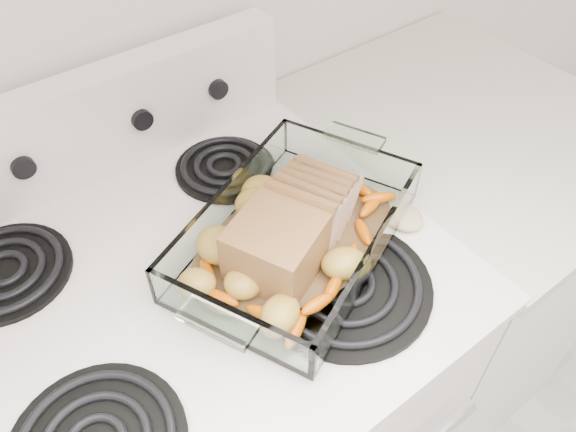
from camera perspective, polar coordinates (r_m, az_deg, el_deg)
electric_range at (r=1.23m, az=-8.29°, el=-19.44°), size 0.78×0.70×1.12m
counter_right at (r=1.48m, az=14.22°, el=-4.98°), size 0.58×0.68×0.93m
baking_dish at (r=0.84m, az=0.83°, el=-2.14°), size 0.38×0.25×0.07m
pork_roast at (r=0.80m, az=-0.45°, el=-1.31°), size 0.24×0.12×0.09m
roast_vegetables at (r=0.85m, az=-0.89°, el=-0.41°), size 0.36×0.20×0.04m
wooden_spoon at (r=0.91m, az=8.09°, el=0.81°), size 0.16×0.24×0.02m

